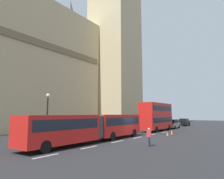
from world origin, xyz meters
TOP-DOWN VIEW (x-y plane):
  - ground_plane at (0.00, 0.00)m, footprint 160.00×160.00m
  - lane_centre_marking at (-3.78, 0.00)m, footprint 29.80×0.16m
  - articulated_bus at (-5.59, 1.99)m, footprint 16.87×2.54m
  - double_decker_bus at (11.84, 2.00)m, footprint 9.37×2.54m
  - sedan_lead at (19.99, 1.79)m, footprint 4.40×1.86m
  - sedan_trailing at (29.78, 2.15)m, footprint 4.40×1.86m
  - traffic_cone_west at (4.88, -2.44)m, footprint 0.36×0.36m
  - traffic_cone_middle at (6.58, -2.48)m, footprint 0.36×0.36m
  - traffic_cone_east at (8.28, -1.89)m, footprint 0.36×0.36m
  - street_lamp at (-8.13, 6.50)m, footprint 0.44×0.44m
  - pedestrian_near_cones at (-4.77, -4.19)m, footprint 0.36×0.44m

SIDE VIEW (x-z plane):
  - ground_plane at x=0.00m, z-range 0.00..0.00m
  - lane_centre_marking at x=-3.78m, z-range 0.00..0.01m
  - traffic_cone_west at x=4.88m, z-range -0.01..0.57m
  - traffic_cone_middle at x=6.58m, z-range -0.01..0.57m
  - traffic_cone_east at x=8.28m, z-range -0.01..0.57m
  - pedestrian_near_cones at x=-4.77m, z-range 0.07..1.76m
  - sedan_lead at x=19.99m, z-range -0.01..1.84m
  - sedan_trailing at x=29.78m, z-range -0.01..1.84m
  - articulated_bus at x=-5.59m, z-range 0.30..3.20m
  - double_decker_bus at x=11.84m, z-range 0.26..5.16m
  - street_lamp at x=-8.13m, z-range 0.42..5.69m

